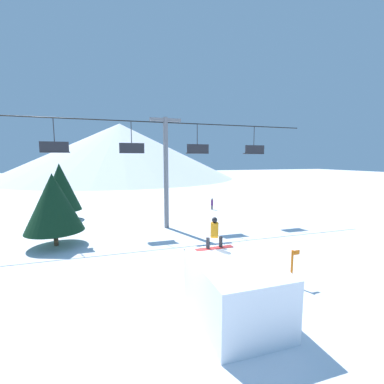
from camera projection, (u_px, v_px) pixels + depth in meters
ground_plane at (194, 309)px, 9.38m from camera, size 220.00×220.00×0.00m
mountain_ridge at (120, 151)px, 75.63m from camera, size 65.91×65.91×15.76m
snow_ramp at (234, 290)px, 8.76m from camera, size 2.54×3.64×1.99m
snowboarder at (214, 233)px, 9.90m from camera, size 1.53×0.31×1.24m
chairlift at (166, 159)px, 19.83m from camera, size 24.12×0.44×8.61m
pine_tree_near at (53, 203)px, 15.91m from camera, size 3.48×3.48×4.59m
pine_tree_far at (60, 187)px, 22.66m from camera, size 3.38×3.38×5.10m
trail_marker at (292, 266)px, 11.05m from camera, size 0.41×0.10×1.57m
distant_skier at (212, 203)px, 27.84m from camera, size 0.24×0.24×1.23m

